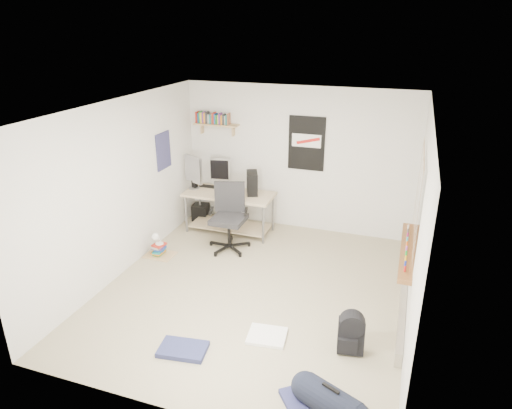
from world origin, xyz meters
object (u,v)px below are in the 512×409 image
(desk, at_px, (230,212))
(office_chair, at_px, (229,221))
(duffel_bag, at_px, (330,402))
(book_stack, at_px, (159,247))
(backpack, at_px, (351,336))

(desk, bearing_deg, office_chair, -91.86)
(desk, xyz_separation_m, duffel_bag, (2.41, -3.47, -0.22))
(desk, bearing_deg, book_stack, -143.36)
(office_chair, bearing_deg, desk, 94.51)
(backpack, relative_size, duffel_bag, 0.67)
(office_chair, distance_m, duffel_bag, 3.58)
(book_stack, bearing_deg, duffel_bag, -35.87)
(office_chair, distance_m, book_stack, 1.17)
(desk, xyz_separation_m, office_chair, (0.25, -0.64, 0.12))
(desk, bearing_deg, backpack, -68.42)
(backpack, bearing_deg, office_chair, 130.91)
(desk, height_order, backpack, desk)
(office_chair, xyz_separation_m, duffel_bag, (2.17, -2.83, -0.35))
(backpack, xyz_separation_m, duffel_bag, (-0.05, -0.96, -0.06))
(backpack, relative_size, book_stack, 0.99)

